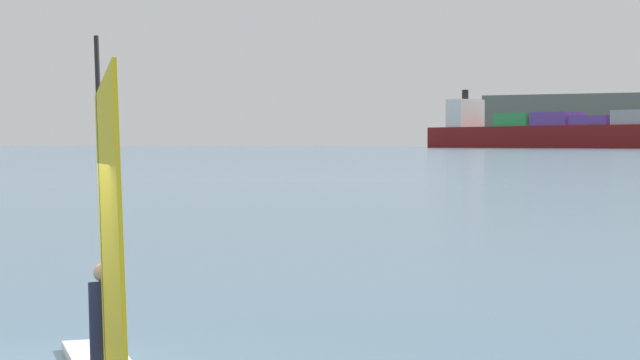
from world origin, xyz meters
name	(u,v)px	position (x,y,z in m)	size (l,w,h in m)	color
windsurfer	(105,288)	(0.97, 0.30, 1.03)	(2.04, 3.24, 4.13)	white
cargo_ship	(550,132)	(16.76, 630.33, 9.40)	(151.38, 128.35, 35.83)	maroon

